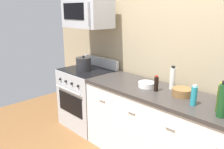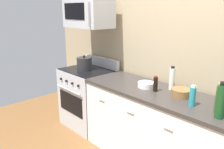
# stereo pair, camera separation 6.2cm
# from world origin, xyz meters

# --- Properties ---
(back_wall) EXTENTS (5.20, 0.10, 2.70)m
(back_wall) POSITION_xyz_m (0.00, 0.41, 1.35)
(back_wall) COLOR tan
(back_wall) RESTS_ON ground_plane
(counter_unit) EXTENTS (2.11, 0.66, 0.92)m
(counter_unit) POSITION_xyz_m (0.00, -0.00, 0.46)
(counter_unit) COLOR white
(counter_unit) RESTS_ON ground_plane
(range_oven) EXTENTS (0.76, 0.69, 1.07)m
(range_oven) POSITION_xyz_m (-1.43, 0.00, 0.47)
(range_oven) COLOR #B7BABF
(range_oven) RESTS_ON ground_plane
(microwave) EXTENTS (0.74, 0.44, 0.40)m
(microwave) POSITION_xyz_m (-1.43, 0.05, 1.75)
(microwave) COLOR #B7BABF
(bottle_dish_soap) EXTENTS (0.06, 0.06, 0.21)m
(bottle_dish_soap) POSITION_xyz_m (0.34, -0.10, 1.02)
(bottle_dish_soap) COLOR teal
(bottle_dish_soap) RESTS_ON countertop_slab
(bottle_wine_green) EXTENTS (0.08, 0.08, 0.32)m
(bottle_wine_green) POSITION_xyz_m (0.63, -0.16, 1.07)
(bottle_wine_green) COLOR #19471E
(bottle_wine_green) RESTS_ON countertop_slab
(bottle_olive_oil) EXTENTS (0.06, 0.06, 0.28)m
(bottle_olive_oil) POSITION_xyz_m (0.57, -0.07, 1.05)
(bottle_olive_oil) COLOR #385114
(bottle_olive_oil) RESTS_ON countertop_slab
(bottle_vinegar_white) EXTENTS (0.06, 0.06, 0.27)m
(bottle_vinegar_white) POSITION_xyz_m (-0.05, 0.17, 1.05)
(bottle_vinegar_white) COLOR silver
(bottle_vinegar_white) RESTS_ON countertop_slab
(bottle_soy_sauce_dark) EXTENTS (0.05, 0.05, 0.18)m
(bottle_soy_sauce_dark) POSITION_xyz_m (-0.14, -0.02, 1.01)
(bottle_soy_sauce_dark) COLOR black
(bottle_soy_sauce_dark) RESTS_ON countertop_slab
(bowl_white_ceramic) EXTENTS (0.20, 0.20, 0.06)m
(bowl_white_ceramic) POSITION_xyz_m (-0.30, 0.01, 0.95)
(bowl_white_ceramic) COLOR white
(bowl_white_ceramic) RESTS_ON countertop_slab
(bowl_wooden_salad) EXTENTS (0.21, 0.21, 0.08)m
(bowl_wooden_salad) POSITION_xyz_m (0.14, 0.05, 0.96)
(bowl_wooden_salad) COLOR brown
(bowl_wooden_salad) RESTS_ON countertop_slab
(stockpot) EXTENTS (0.23, 0.23, 0.23)m
(stockpot) POSITION_xyz_m (-1.43, -0.05, 1.02)
(stockpot) COLOR #262628
(stockpot) RESTS_ON range_oven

